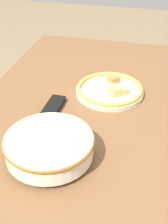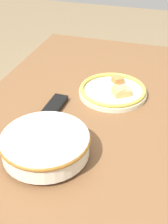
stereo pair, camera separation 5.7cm
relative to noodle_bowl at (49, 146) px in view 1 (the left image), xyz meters
name	(u,v)px [view 1 (the left image)]	position (x,y,z in m)	size (l,w,h in m)	color
dining_table	(84,133)	(0.24, -0.05, -0.13)	(1.43, 0.83, 0.74)	brown
noodle_bowl	(49,146)	(0.00, 0.00, 0.00)	(0.27, 0.27, 0.08)	silver
food_plate	(110,90)	(0.41, -0.11, -0.03)	(0.27, 0.27, 0.05)	beige
tv_remote	(51,110)	(0.23, 0.07, -0.03)	(0.18, 0.06, 0.02)	black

